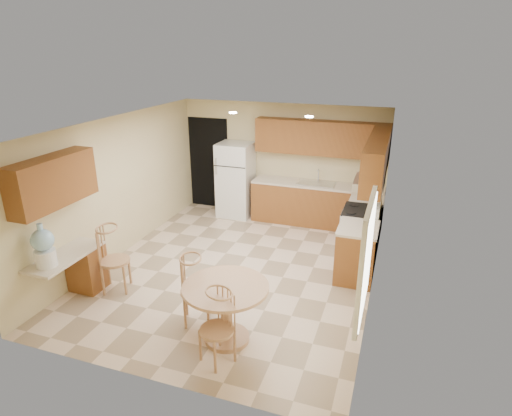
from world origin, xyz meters
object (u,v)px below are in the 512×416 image
(refrigerator, at_px, (236,180))
(stove, at_px, (360,233))
(water_crock, at_px, (44,247))
(chair_table_a, at_px, (193,287))
(chair_table_b, at_px, (213,326))
(chair_desk, at_px, (109,256))
(dining_table, at_px, (226,305))

(refrigerator, bearing_deg, stove, -22.99)
(water_crock, bearing_deg, stove, 39.39)
(water_crock, bearing_deg, chair_table_a, 11.43)
(chair_table_a, bearing_deg, refrigerator, 169.53)
(chair_table_b, xyz_separation_m, chair_desk, (-2.17, 0.99, 0.07))
(dining_table, distance_m, water_crock, 2.63)
(refrigerator, distance_m, stove, 3.14)
(refrigerator, relative_size, chair_desk, 1.57)
(stove, distance_m, chair_desk, 4.27)
(dining_table, bearing_deg, chair_table_b, -84.28)
(refrigerator, xyz_separation_m, chair_desk, (-0.60, -3.70, -0.18))
(dining_table, bearing_deg, chair_table_a, 164.15)
(stove, distance_m, chair_table_a, 3.40)
(refrigerator, height_order, stove, refrigerator)
(refrigerator, distance_m, chair_table_a, 4.16)
(dining_table, distance_m, chair_table_b, 0.50)
(chair_desk, relative_size, water_crock, 1.67)
(chair_table_a, height_order, water_crock, water_crock)
(chair_table_a, xyz_separation_m, water_crock, (-2.02, -0.41, 0.46))
(refrigerator, xyz_separation_m, chair_table_b, (1.57, -4.69, -0.25))
(chair_desk, bearing_deg, chair_table_b, 43.49)
(stove, height_order, chair_desk, stove)
(chair_table_a, xyz_separation_m, chair_table_b, (0.60, -0.66, -0.02))
(refrigerator, height_order, chair_desk, refrigerator)
(chair_desk, bearing_deg, chair_table_a, 55.99)
(dining_table, relative_size, chair_table_b, 1.16)
(chair_desk, bearing_deg, dining_table, 54.99)
(stove, xyz_separation_m, water_crock, (-3.92, -3.22, 0.59))
(chair_table_a, bearing_deg, chair_table_b, 18.52)
(dining_table, distance_m, chair_desk, 2.18)
(dining_table, relative_size, chair_desk, 1.04)
(chair_table_a, relative_size, water_crock, 1.56)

